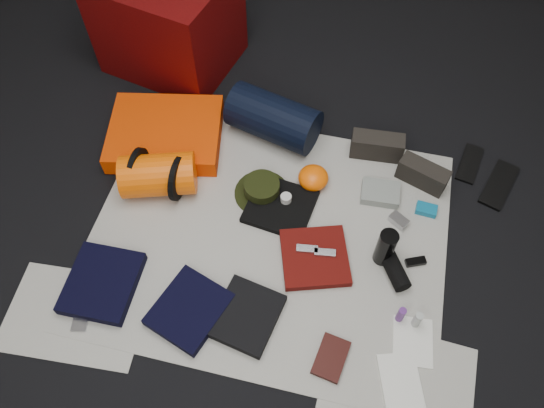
% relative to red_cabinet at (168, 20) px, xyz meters
% --- Properties ---
extents(floor, '(4.50, 4.50, 0.02)m').
position_rel_red_cabinet_xyz_m(floor, '(0.79, -1.02, -0.28)').
color(floor, black).
rests_on(floor, ground).
extents(newspaper_mat, '(1.60, 1.30, 0.01)m').
position_rel_red_cabinet_xyz_m(newspaper_mat, '(0.79, -1.02, -0.27)').
color(newspaper_mat, silver).
rests_on(newspaper_mat, floor).
extents(newspaper_sheet_front_left, '(0.61, 0.44, 0.00)m').
position_rel_red_cabinet_xyz_m(newspaper_sheet_front_left, '(0.09, -1.57, -0.27)').
color(newspaper_sheet_front_left, silver).
rests_on(newspaper_sheet_front_left, floor).
extents(newspaper_sheet_front_right, '(0.60, 0.43, 0.00)m').
position_rel_red_cabinet_xyz_m(newspaper_sheet_front_right, '(1.44, -1.52, -0.27)').
color(newspaper_sheet_front_right, silver).
rests_on(newspaper_sheet_front_right, floor).
extents(red_cabinet, '(0.76, 0.67, 0.54)m').
position_rel_red_cabinet_xyz_m(red_cabinet, '(0.00, 0.00, 0.00)').
color(red_cabinet, '#530606').
rests_on(red_cabinet, floor).
extents(sleeping_pad, '(0.63, 0.55, 0.10)m').
position_rel_red_cabinet_xyz_m(sleeping_pad, '(0.15, -0.59, -0.22)').
color(sleeping_pad, '#F33F02').
rests_on(sleeping_pad, newspaper_mat).
extents(stuff_sack, '(0.39, 0.30, 0.20)m').
position_rel_red_cabinet_xyz_m(stuff_sack, '(0.23, -0.87, -0.17)').
color(stuff_sack, '#FE5B04').
rests_on(stuff_sack, newspaper_mat).
extents(sack_strap_left, '(0.02, 0.22, 0.22)m').
position_rel_red_cabinet_xyz_m(sack_strap_left, '(0.13, -0.87, -0.16)').
color(sack_strap_left, black).
rests_on(sack_strap_left, newspaper_mat).
extents(sack_strap_right, '(0.03, 0.22, 0.22)m').
position_rel_red_cabinet_xyz_m(sack_strap_right, '(0.33, -0.87, -0.16)').
color(sack_strap_right, black).
rests_on(sack_strap_right, newspaper_mat).
extents(navy_duffel, '(0.49, 0.34, 0.23)m').
position_rel_red_cabinet_xyz_m(navy_duffel, '(0.68, -0.42, -0.15)').
color(navy_duffel, black).
rests_on(navy_duffel, newspaper_mat).
extents(boonie_brim, '(0.30, 0.30, 0.01)m').
position_rel_red_cabinet_xyz_m(boonie_brim, '(0.71, -0.80, -0.26)').
color(boonie_brim, black).
rests_on(boonie_brim, newspaper_mat).
extents(boonie_crown, '(0.17, 0.17, 0.07)m').
position_rel_red_cabinet_xyz_m(boonie_crown, '(0.71, -0.80, -0.22)').
color(boonie_crown, black).
rests_on(boonie_crown, boonie_brim).
extents(hiking_boot_left, '(0.26, 0.11, 0.13)m').
position_rel_red_cabinet_xyz_m(hiking_boot_left, '(1.21, -0.43, -0.20)').
color(hiking_boot_left, black).
rests_on(hiking_boot_left, newspaper_mat).
extents(hiking_boot_right, '(0.25, 0.17, 0.12)m').
position_rel_red_cabinet_xyz_m(hiking_boot_right, '(1.44, -0.55, -0.21)').
color(hiking_boot_right, black).
rests_on(hiking_boot_right, newspaper_mat).
extents(flip_flop_left, '(0.14, 0.25, 0.01)m').
position_rel_red_cabinet_xyz_m(flip_flop_left, '(1.68, -0.39, -0.27)').
color(flip_flop_left, black).
rests_on(flip_flop_left, floor).
extents(flip_flop_right, '(0.20, 0.31, 0.02)m').
position_rel_red_cabinet_xyz_m(flip_flop_right, '(1.82, -0.49, -0.26)').
color(flip_flop_right, black).
rests_on(flip_flop_right, floor).
extents(trousers_navy_a, '(0.30, 0.34, 0.05)m').
position_rel_red_cabinet_xyz_m(trousers_navy_a, '(0.15, -1.42, -0.24)').
color(trousers_navy_a, black).
rests_on(trousers_navy_a, newspaper_mat).
extents(trousers_navy_b, '(0.35, 0.37, 0.05)m').
position_rel_red_cabinet_xyz_m(trousers_navy_b, '(0.56, -1.45, -0.24)').
color(trousers_navy_b, black).
rests_on(trousers_navy_b, newspaper_mat).
extents(trousers_charcoal, '(0.30, 0.32, 0.04)m').
position_rel_red_cabinet_xyz_m(trousers_charcoal, '(0.79, -1.42, -0.24)').
color(trousers_charcoal, black).
rests_on(trousers_charcoal, newspaper_mat).
extents(black_tshirt, '(0.33, 0.32, 0.03)m').
position_rel_red_cabinet_xyz_m(black_tshirt, '(0.81, -0.86, -0.25)').
color(black_tshirt, black).
rests_on(black_tshirt, newspaper_mat).
extents(red_shirt, '(0.36, 0.36, 0.04)m').
position_rel_red_cabinet_xyz_m(red_shirt, '(1.02, -1.09, -0.25)').
color(red_shirt, '#560C09').
rests_on(red_shirt, newspaper_mat).
extents(orange_stuff_sack, '(0.17, 0.17, 0.10)m').
position_rel_red_cabinet_xyz_m(orange_stuff_sack, '(0.93, -0.68, -0.22)').
color(orange_stuff_sack, '#FE5B04').
rests_on(orange_stuff_sack, newspaper_mat).
extents(first_aid_pouch, '(0.19, 0.14, 0.04)m').
position_rel_red_cabinet_xyz_m(first_aid_pouch, '(1.26, -0.68, -0.24)').
color(first_aid_pouch, gray).
rests_on(first_aid_pouch, newspaper_mat).
extents(water_bottle, '(0.09, 0.09, 0.20)m').
position_rel_red_cabinet_xyz_m(water_bottle, '(1.31, -1.01, -0.16)').
color(water_bottle, black).
rests_on(water_bottle, newspaper_mat).
extents(speaker, '(0.17, 0.20, 0.08)m').
position_rel_red_cabinet_xyz_m(speaker, '(1.37, -1.07, -0.23)').
color(speaker, black).
rests_on(speaker, newspaper_mat).
extents(compact_camera, '(0.10, 0.09, 0.03)m').
position_rel_red_cabinet_xyz_m(compact_camera, '(1.36, -0.81, -0.25)').
color(compact_camera, '#B8B8BD').
rests_on(compact_camera, newspaper_mat).
extents(cyan_case, '(0.10, 0.07, 0.03)m').
position_rel_red_cabinet_xyz_m(cyan_case, '(1.48, -0.72, -0.25)').
color(cyan_case, '#0F6A93').
rests_on(cyan_case, newspaper_mat).
extents(toiletry_purple, '(0.04, 0.04, 0.10)m').
position_rel_red_cabinet_xyz_m(toiletry_purple, '(1.41, -1.28, -0.22)').
color(toiletry_purple, '#572476').
rests_on(toiletry_purple, newspaper_mat).
extents(toiletry_clear, '(0.04, 0.04, 0.10)m').
position_rel_red_cabinet_xyz_m(toiletry_clear, '(1.48, -1.29, -0.22)').
color(toiletry_clear, '#A8ADA8').
rests_on(toiletry_clear, newspaper_mat).
extents(paperback_book, '(0.14, 0.19, 0.02)m').
position_rel_red_cabinet_xyz_m(paperback_book, '(1.17, -1.51, -0.25)').
color(paperback_book, black).
rests_on(paperback_book, newspaper_mat).
extents(map_booklet, '(0.21, 0.26, 0.01)m').
position_rel_red_cabinet_xyz_m(map_booklet, '(1.45, -1.54, -0.26)').
color(map_booklet, white).
rests_on(map_booklet, newspaper_mat).
extents(map_printout, '(0.18, 0.22, 0.01)m').
position_rel_red_cabinet_xyz_m(map_printout, '(1.48, -1.36, -0.26)').
color(map_printout, white).
rests_on(map_printout, newspaper_mat).
extents(sunglasses, '(0.10, 0.07, 0.02)m').
position_rel_red_cabinet_xyz_m(sunglasses, '(1.46, -1.00, -0.26)').
color(sunglasses, black).
rests_on(sunglasses, newspaper_mat).
extents(key_cluster, '(0.07, 0.07, 0.01)m').
position_rel_red_cabinet_xyz_m(key_cluster, '(0.13, -1.61, -0.26)').
color(key_cluster, '#B8B8BD').
rests_on(key_cluster, newspaper_mat).
extents(tape_roll, '(0.05, 0.05, 0.03)m').
position_rel_red_cabinet_xyz_m(tape_roll, '(0.83, -0.83, -0.22)').
color(tape_roll, silver).
rests_on(tape_roll, black_tshirt).
extents(energy_bar_a, '(0.10, 0.05, 0.01)m').
position_rel_red_cabinet_xyz_m(energy_bar_a, '(0.98, -1.07, -0.22)').
color(energy_bar_a, '#B8B8BD').
rests_on(energy_bar_a, red_shirt).
extents(energy_bar_b, '(0.10, 0.05, 0.01)m').
position_rel_red_cabinet_xyz_m(energy_bar_b, '(1.06, -1.07, -0.22)').
color(energy_bar_b, '#B8B8BD').
rests_on(energy_bar_b, red_shirt).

